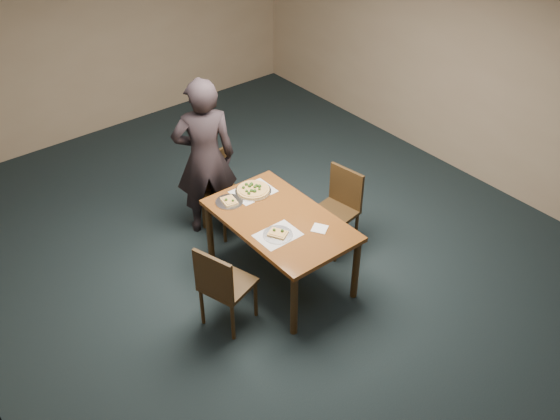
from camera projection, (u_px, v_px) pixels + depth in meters
ground at (285, 266)px, 6.61m from camera, size 8.00×8.00×0.00m
room_shell at (286, 120)px, 5.59m from camera, size 8.00×8.00×8.00m
dining_table at (280, 226)px, 6.10m from camera, size 0.90×1.50×0.75m
chair_far at (220, 188)px, 6.90m from camera, size 0.47×0.47×0.91m
chair_left at (222, 284)px, 5.64m from camera, size 0.53×0.53×0.91m
chair_right at (339, 205)px, 6.64m from camera, size 0.48×0.48×0.91m
diner at (205, 158)px, 6.64m from camera, size 0.79×0.68×1.83m
placemat_main at (253, 192)px, 6.42m from camera, size 0.42×0.32×0.00m
placemat_near at (278, 235)px, 5.84m from camera, size 0.40×0.30×0.00m
pizza_pan at (253, 190)px, 6.41m from camera, size 0.37×0.37×0.07m
slice_plate_near at (278, 234)px, 5.83m from camera, size 0.28×0.28×0.06m
slice_plate_far at (229, 201)px, 6.26m from camera, size 0.28×0.28×0.06m
napkin at (320, 229)px, 5.91m from camera, size 0.19×0.19×0.01m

